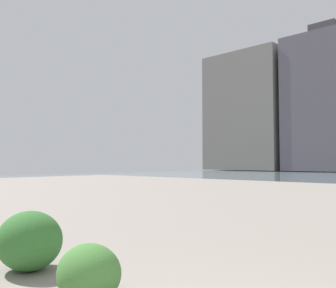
{
  "coord_description": "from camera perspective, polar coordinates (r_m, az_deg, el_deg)",
  "views": [
    {
      "loc": [
        -1.06,
        1.71,
        1.55
      ],
      "look_at": [
        7.17,
        -7.03,
        2.16
      ],
      "focal_mm": 38.85,
      "sensor_mm": 36.0,
      "label": 1
    }
  ],
  "objects": [
    {
      "name": "building_annex",
      "position": [
        73.01,
        23.55,
        5.98
      ],
      "size": [
        13.38,
        10.3,
        27.13
      ],
      "color": "#5B5660",
      "rests_on": "ground"
    },
    {
      "name": "building_highrise",
      "position": [
        81.74,
        13.49,
        4.63
      ],
      "size": [
        16.71,
        15.84,
        24.33
      ],
      "color": "gray",
      "rests_on": "ground"
    },
    {
      "name": "shrub_low",
      "position": [
        5.77,
        -20.89,
        -13.98
      ],
      "size": [
        1.0,
        0.9,
        0.85
      ],
      "color": "#387533",
      "rests_on": "ground"
    },
    {
      "name": "shrub_round",
      "position": [
        4.36,
        -12.29,
        -19.22
      ],
      "size": [
        0.76,
        0.68,
        0.65
      ],
      "color": "#477F38",
      "rests_on": "ground"
    }
  ]
}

